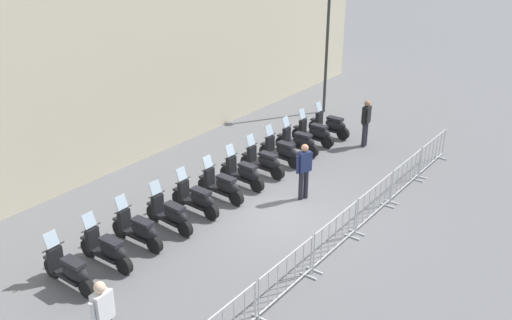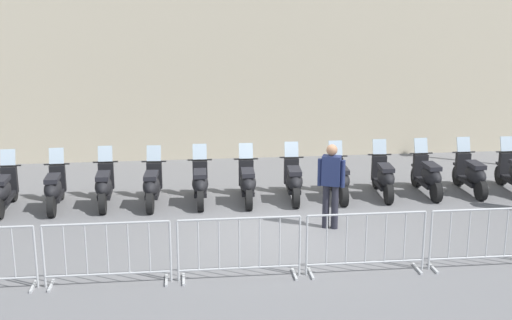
{
  "view_description": "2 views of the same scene",
  "coord_description": "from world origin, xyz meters",
  "px_view_note": "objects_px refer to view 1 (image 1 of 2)",
  "views": [
    {
      "loc": [
        -12.45,
        -6.39,
        7.77
      ],
      "look_at": [
        0.75,
        1.4,
        0.98
      ],
      "focal_mm": 39.37,
      "sensor_mm": 36.0,
      "label": 1
    },
    {
      "loc": [
        -3.31,
        -12.18,
        4.67
      ],
      "look_at": [
        -0.28,
        1.22,
        1.16
      ],
      "focal_mm": 46.87,
      "sensor_mm": 36.0,
      "label": 2
    }
  ],
  "objects_px": {
    "officer_near_row_end": "(103,316)",
    "motorcycle_7": "(264,162)",
    "motorcycle_4": "(197,199)",
    "barrier_segment_1": "(287,277)",
    "barrier_segment_2": "(335,236)",
    "motorcycle_10": "(315,133)",
    "motorcycle_2": "(139,230)",
    "street_lamp": "(327,37)",
    "barrier_segment_4": "(406,176)",
    "motorcycle_8": "(282,151)",
    "officer_mid_plaza": "(366,120)",
    "officer_by_barriers": "(304,168)",
    "motorcycle_5": "(222,186)",
    "motorcycle_9": "(299,142)",
    "motorcycle_11": "(331,125)",
    "motorcycle_6": "(244,173)",
    "barrier_segment_3": "(374,203)",
    "motorcycle_1": "(107,249)",
    "barrier_segment_5": "(432,153)",
    "motorcycle_3": "(171,214)",
    "motorcycle_0": "(70,271)"
  },
  "relations": [
    {
      "from": "motorcycle_1",
      "to": "motorcycle_11",
      "type": "distance_m",
      "value": 10.58
    },
    {
      "from": "motorcycle_8",
      "to": "officer_by_barriers",
      "type": "bearing_deg",
      "value": -137.52
    },
    {
      "from": "barrier_segment_4",
      "to": "street_lamp",
      "type": "relative_size",
      "value": 0.39
    },
    {
      "from": "motorcycle_0",
      "to": "motorcycle_1",
      "type": "bearing_deg",
      "value": -5.42
    },
    {
      "from": "motorcycle_0",
      "to": "motorcycle_7",
      "type": "distance_m",
      "value": 7.4
    },
    {
      "from": "officer_near_row_end",
      "to": "motorcycle_8",
      "type": "bearing_deg",
      "value": 8.34
    },
    {
      "from": "barrier_segment_2",
      "to": "barrier_segment_4",
      "type": "bearing_deg",
      "value": -6.39
    },
    {
      "from": "motorcycle_5",
      "to": "motorcycle_0",
      "type": "bearing_deg",
      "value": 173.88
    },
    {
      "from": "motorcycle_10",
      "to": "barrier_segment_5",
      "type": "height_order",
      "value": "motorcycle_10"
    },
    {
      "from": "barrier_segment_1",
      "to": "motorcycle_11",
      "type": "bearing_deg",
      "value": 18.04
    },
    {
      "from": "motorcycle_6",
      "to": "barrier_segment_1",
      "type": "distance_m",
      "value": 5.55
    },
    {
      "from": "officer_by_barriers",
      "to": "motorcycle_4",
      "type": "bearing_deg",
      "value": 136.93
    },
    {
      "from": "motorcycle_8",
      "to": "barrier_segment_2",
      "type": "distance_m",
      "value": 5.56
    },
    {
      "from": "motorcycle_1",
      "to": "motorcycle_9",
      "type": "relative_size",
      "value": 1.0
    },
    {
      "from": "motorcycle_3",
      "to": "officer_mid_plaza",
      "type": "height_order",
      "value": "officer_mid_plaza"
    },
    {
      "from": "barrier_segment_4",
      "to": "officer_mid_plaza",
      "type": "distance_m",
      "value": 3.67
    },
    {
      "from": "motorcycle_6",
      "to": "motorcycle_9",
      "type": "xyz_separation_m",
      "value": [
        3.17,
        -0.31,
        0.0
      ]
    },
    {
      "from": "motorcycle_4",
      "to": "officer_near_row_end",
      "type": "bearing_deg",
      "value": -161.13
    },
    {
      "from": "motorcycle_4",
      "to": "barrier_segment_2",
      "type": "relative_size",
      "value": 0.84
    },
    {
      "from": "motorcycle_9",
      "to": "motorcycle_1",
      "type": "bearing_deg",
      "value": 174.21
    },
    {
      "from": "motorcycle_1",
      "to": "barrier_segment_4",
      "type": "xyz_separation_m",
      "value": [
        7.46,
        -4.93,
        0.07
      ]
    },
    {
      "from": "barrier_segment_1",
      "to": "officer_near_row_end",
      "type": "height_order",
      "value": "officer_near_row_end"
    },
    {
      "from": "motorcycle_3",
      "to": "motorcycle_9",
      "type": "distance_m",
      "value": 6.36
    },
    {
      "from": "motorcycle_4",
      "to": "motorcycle_10",
      "type": "distance_m",
      "value": 6.35
    },
    {
      "from": "officer_near_row_end",
      "to": "motorcycle_7",
      "type": "bearing_deg",
      "value": 9.86
    },
    {
      "from": "barrier_segment_4",
      "to": "street_lamp",
      "type": "height_order",
      "value": "street_lamp"
    },
    {
      "from": "barrier_segment_3",
      "to": "officer_mid_plaza",
      "type": "relative_size",
      "value": 1.18
    },
    {
      "from": "motorcycle_4",
      "to": "barrier_segment_1",
      "type": "distance_m",
      "value": 4.42
    },
    {
      "from": "motorcycle_6",
      "to": "officer_mid_plaza",
      "type": "distance_m",
      "value": 5.42
    },
    {
      "from": "motorcycle_2",
      "to": "motorcycle_5",
      "type": "relative_size",
      "value": 1.0
    },
    {
      "from": "motorcycle_6",
      "to": "barrier_segment_3",
      "type": "distance_m",
      "value": 4.14
    },
    {
      "from": "motorcycle_2",
      "to": "officer_near_row_end",
      "type": "height_order",
      "value": "officer_near_row_end"
    },
    {
      "from": "motorcycle_8",
      "to": "motorcycle_1",
      "type": "bearing_deg",
      "value": 174.21
    },
    {
      "from": "motorcycle_9",
      "to": "street_lamp",
      "type": "distance_m",
      "value": 5.45
    },
    {
      "from": "motorcycle_4",
      "to": "barrier_segment_1",
      "type": "xyz_separation_m",
      "value": [
        -2.06,
        -3.9,
        0.07
      ]
    },
    {
      "from": "motorcycle_10",
      "to": "street_lamp",
      "type": "relative_size",
      "value": 0.33
    },
    {
      "from": "motorcycle_5",
      "to": "barrier_segment_4",
      "type": "relative_size",
      "value": 0.84
    },
    {
      "from": "officer_by_barriers",
      "to": "street_lamp",
      "type": "bearing_deg",
      "value": 19.9
    },
    {
      "from": "motorcycle_8",
      "to": "motorcycle_9",
      "type": "xyz_separation_m",
      "value": [
        1.06,
        -0.11,
        0.0
      ]
    },
    {
      "from": "motorcycle_0",
      "to": "officer_near_row_end",
      "type": "height_order",
      "value": "officer_near_row_end"
    },
    {
      "from": "motorcycle_8",
      "to": "officer_by_barriers",
      "type": "relative_size",
      "value": 0.99
    },
    {
      "from": "motorcycle_8",
      "to": "motorcycle_9",
      "type": "bearing_deg",
      "value": -5.8
    },
    {
      "from": "barrier_segment_2",
      "to": "barrier_segment_5",
      "type": "bearing_deg",
      "value": -6.39
    },
    {
      "from": "motorcycle_11",
      "to": "officer_mid_plaza",
      "type": "xyz_separation_m",
      "value": [
        -0.26,
        -1.44,
        0.53
      ]
    },
    {
      "from": "motorcycle_2",
      "to": "barrier_segment_4",
      "type": "bearing_deg",
      "value": -37.39
    },
    {
      "from": "motorcycle_2",
      "to": "barrier_segment_1",
      "type": "distance_m",
      "value": 4.18
    },
    {
      "from": "motorcycle_6",
      "to": "motorcycle_10",
      "type": "relative_size",
      "value": 1.0
    },
    {
      "from": "motorcycle_4",
      "to": "officer_near_row_end",
      "type": "height_order",
      "value": "officer_near_row_end"
    },
    {
      "from": "motorcycle_2",
      "to": "barrier_segment_3",
      "type": "relative_size",
      "value": 0.85
    },
    {
      "from": "street_lamp",
      "to": "officer_near_row_end",
      "type": "distance_m",
      "value": 15.6
    }
  ]
}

